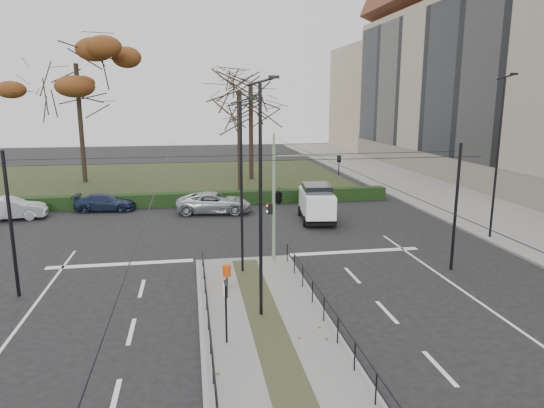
% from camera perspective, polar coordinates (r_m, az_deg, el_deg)
% --- Properties ---
extents(ground, '(140.00, 140.00, 0.00)m').
position_cam_1_polar(ground, '(19.94, -1.77, -11.17)').
color(ground, black).
rests_on(ground, ground).
extents(median_island, '(4.40, 15.00, 0.14)m').
position_cam_1_polar(median_island, '(17.66, -0.62, -14.13)').
color(median_island, slate).
rests_on(median_island, ground).
extents(sidewalk_east, '(8.00, 90.00, 0.14)m').
position_cam_1_polar(sidewalk_east, '(45.74, 17.10, 1.75)').
color(sidewalk_east, slate).
rests_on(sidewalk_east, ground).
extents(park, '(38.00, 26.00, 0.10)m').
position_cam_1_polar(park, '(50.87, -13.54, 2.93)').
color(park, black).
rests_on(park, ground).
extents(hedge, '(38.00, 1.00, 1.00)m').
position_cam_1_polar(hedge, '(37.64, -14.84, 0.40)').
color(hedge, black).
rests_on(hedge, ground).
extents(apartment_block, '(13.09, 52.10, 21.64)m').
position_cam_1_polar(apartment_block, '(52.02, 26.98, 13.62)').
color(apartment_block, tan).
rests_on(apartment_block, ground).
extents(median_railing, '(4.14, 13.24, 0.92)m').
position_cam_1_polar(median_railing, '(17.19, -0.57, -11.57)').
color(median_railing, black).
rests_on(median_railing, median_island).
extents(catenary, '(20.00, 34.00, 6.00)m').
position_cam_1_polar(catenary, '(20.41, -2.46, -0.51)').
color(catenary, black).
rests_on(catenary, ground).
extents(traffic_light, '(3.79, 2.18, 5.58)m').
position_cam_1_polar(traffic_light, '(23.48, 0.99, 1.08)').
color(traffic_light, gray).
rests_on(traffic_light, median_island).
extents(litter_bin, '(0.35, 0.35, 0.89)m').
position_cam_1_polar(litter_bin, '(20.87, -5.34, -7.84)').
color(litter_bin, black).
rests_on(litter_bin, median_island).
extents(info_panel, '(0.12, 0.54, 2.06)m').
position_cam_1_polar(info_panel, '(15.83, -5.48, -10.70)').
color(info_panel, black).
rests_on(info_panel, median_island).
extents(streetlamp_median_near, '(0.71, 0.15, 8.55)m').
position_cam_1_polar(streetlamp_median_near, '(16.97, -1.29, 0.58)').
color(streetlamp_median_near, black).
rests_on(streetlamp_median_near, median_island).
extents(streetlamp_median_far, '(0.66, 0.13, 7.90)m').
position_cam_1_polar(streetlamp_median_far, '(21.62, -3.57, 2.18)').
color(streetlamp_median_far, black).
rests_on(streetlamp_median_far, median_island).
extents(streetlamp_sidewalk, '(0.77, 0.16, 9.19)m').
position_cam_1_polar(streetlamp_sidewalk, '(29.99, 25.04, 5.11)').
color(streetlamp_sidewalk, black).
rests_on(streetlamp_sidewalk, sidewalk_east).
extents(parked_car_second, '(4.76, 2.14, 1.52)m').
position_cam_1_polar(parked_car_second, '(36.99, -28.50, -0.47)').
color(parked_car_second, '#A4A7AB').
rests_on(parked_car_second, ground).
extents(parked_car_third, '(4.45, 2.17, 1.25)m').
position_cam_1_polar(parked_car_third, '(37.19, -19.05, 0.20)').
color(parked_car_third, '#1C2542').
rests_on(parked_car_third, ground).
extents(parked_car_fourth, '(5.53, 3.05, 1.47)m').
position_cam_1_polar(parked_car_fourth, '(34.73, -6.81, 0.16)').
color(parked_car_fourth, '#A4A7AB').
rests_on(parked_car_fourth, ground).
extents(white_van, '(2.54, 4.80, 2.45)m').
position_cam_1_polar(white_van, '(32.30, 5.27, 0.27)').
color(white_van, white).
rests_on(white_van, ground).
extents(rust_tree, '(10.23, 10.23, 14.62)m').
position_cam_1_polar(rust_tree, '(50.13, -22.10, 15.07)').
color(rust_tree, black).
rests_on(rust_tree, park).
extents(bare_tree_center, '(7.23, 7.23, 12.30)m').
position_cam_1_polar(bare_tree_center, '(48.48, -2.53, 13.05)').
color(bare_tree_center, black).
rests_on(bare_tree_center, park).
extents(bare_tree_near, '(6.39, 6.39, 11.36)m').
position_cam_1_polar(bare_tree_near, '(42.33, -3.88, 12.28)').
color(bare_tree_near, black).
rests_on(bare_tree_near, park).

